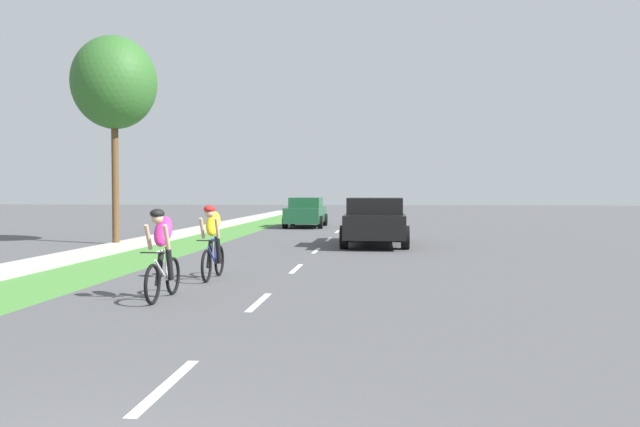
{
  "coord_description": "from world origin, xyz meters",
  "views": [
    {
      "loc": [
        2.08,
        -2.97,
        1.89
      ],
      "look_at": [
        0.13,
        16.94,
        1.17
      ],
      "focal_mm": 36.14,
      "sensor_mm": 36.0,
      "label": 1
    }
  ],
  "objects_px": {
    "sedan_dark_green": "(306,212)",
    "street_tree_near": "(114,83)",
    "cyclist_trailing": "(213,241)",
    "cyclist_lead": "(162,253)",
    "pickup_black": "(375,221)"
  },
  "relations": [
    {
      "from": "cyclist_lead",
      "to": "pickup_black",
      "type": "distance_m",
      "value": 11.92
    },
    {
      "from": "cyclist_lead",
      "to": "cyclist_trailing",
      "type": "bearing_deg",
      "value": 85.91
    },
    {
      "from": "cyclist_lead",
      "to": "sedan_dark_green",
      "type": "height_order",
      "value": "cyclist_lead"
    },
    {
      "from": "sedan_dark_green",
      "to": "pickup_black",
      "type": "bearing_deg",
      "value": -71.12
    },
    {
      "from": "sedan_dark_green",
      "to": "street_tree_near",
      "type": "bearing_deg",
      "value": -115.95
    },
    {
      "from": "sedan_dark_green",
      "to": "street_tree_near",
      "type": "relative_size",
      "value": 0.59
    },
    {
      "from": "sedan_dark_green",
      "to": "street_tree_near",
      "type": "distance_m",
      "value": 13.28
    },
    {
      "from": "cyclist_lead",
      "to": "sedan_dark_green",
      "type": "distance_m",
      "value": 22.19
    },
    {
      "from": "cyclist_trailing",
      "to": "sedan_dark_green",
      "type": "distance_m",
      "value": 19.59
    },
    {
      "from": "cyclist_trailing",
      "to": "sedan_dark_green",
      "type": "bearing_deg",
      "value": 91.05
    },
    {
      "from": "cyclist_lead",
      "to": "street_tree_near",
      "type": "bearing_deg",
      "value": 116.76
    },
    {
      "from": "cyclist_lead",
      "to": "cyclist_trailing",
      "type": "xyz_separation_m",
      "value": [
        0.19,
        2.6,
        0.0
      ]
    },
    {
      "from": "cyclist_trailing",
      "to": "sedan_dark_green",
      "type": "relative_size",
      "value": 0.4
    },
    {
      "from": "cyclist_trailing",
      "to": "pickup_black",
      "type": "bearing_deg",
      "value": 69.26
    },
    {
      "from": "cyclist_trailing",
      "to": "cyclist_lead",
      "type": "bearing_deg",
      "value": -94.09
    }
  ]
}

